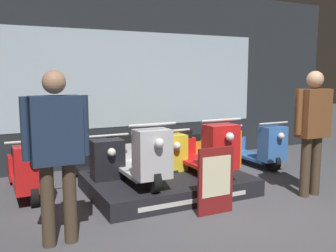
{
  "coord_description": "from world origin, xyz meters",
  "views": [
    {
      "loc": [
        -2.61,
        -3.34,
        1.65
      ],
      "look_at": [
        -0.14,
        1.66,
        0.87
      ],
      "focal_mm": 40.0,
      "sensor_mm": 36.0,
      "label": 1
    }
  ],
  "objects_px": {
    "scooter_backrow_1": "(96,163)",
    "scooter_backrow_2": "(155,156)",
    "scooter_display_right": "(198,150)",
    "scooter_backrow_0": "(28,170)",
    "scooter_backrow_4": "(251,146)",
    "person_left_browsing": "(56,143)",
    "person_right_browsing": "(313,123)",
    "scooter_display_left": "(135,156)",
    "price_sign_board": "(216,181)",
    "scooter_backrow_3": "(206,151)"
  },
  "relations": [
    {
      "from": "scooter_display_right",
      "to": "scooter_backrow_3",
      "type": "relative_size",
      "value": 1.0
    },
    {
      "from": "scooter_backrow_1",
      "to": "scooter_backrow_4",
      "type": "distance_m",
      "value": 2.9
    },
    {
      "from": "scooter_backrow_3",
      "to": "person_left_browsing",
      "type": "xyz_separation_m",
      "value": [
        -2.8,
        -1.8,
        0.67
      ]
    },
    {
      "from": "scooter_backrow_1",
      "to": "scooter_backrow_2",
      "type": "xyz_separation_m",
      "value": [
        0.97,
        0.0,
        0.0
      ]
    },
    {
      "from": "scooter_backrow_3",
      "to": "person_left_browsing",
      "type": "distance_m",
      "value": 3.4
    },
    {
      "from": "scooter_backrow_3",
      "to": "price_sign_board",
      "type": "height_order",
      "value": "scooter_backrow_3"
    },
    {
      "from": "person_left_browsing",
      "to": "person_right_browsing",
      "type": "distance_m",
      "value": 3.33
    },
    {
      "from": "price_sign_board",
      "to": "person_left_browsing",
      "type": "bearing_deg",
      "value": 179.72
    },
    {
      "from": "scooter_backrow_1",
      "to": "scooter_backrow_3",
      "type": "relative_size",
      "value": 1.0
    },
    {
      "from": "scooter_display_left",
      "to": "scooter_display_right",
      "type": "distance_m",
      "value": 0.98
    },
    {
      "from": "scooter_backrow_1",
      "to": "scooter_backrow_3",
      "type": "distance_m",
      "value": 1.94
    },
    {
      "from": "scooter_backrow_3",
      "to": "price_sign_board",
      "type": "xyz_separation_m",
      "value": [
        -1.01,
        -1.81,
        0.07
      ]
    },
    {
      "from": "scooter_backrow_0",
      "to": "person_right_browsing",
      "type": "bearing_deg",
      "value": -27.7
    },
    {
      "from": "scooter_backrow_2",
      "to": "scooter_backrow_3",
      "type": "relative_size",
      "value": 1.0
    },
    {
      "from": "scooter_backrow_0",
      "to": "scooter_backrow_3",
      "type": "relative_size",
      "value": 1.0
    },
    {
      "from": "scooter_backrow_0",
      "to": "scooter_backrow_4",
      "type": "bearing_deg",
      "value": 0.0
    },
    {
      "from": "scooter_backrow_2",
      "to": "scooter_backrow_3",
      "type": "height_order",
      "value": "same"
    },
    {
      "from": "person_left_browsing",
      "to": "price_sign_board",
      "type": "distance_m",
      "value": 1.89
    },
    {
      "from": "scooter_backrow_1",
      "to": "scooter_backrow_0",
      "type": "bearing_deg",
      "value": 180.0
    },
    {
      "from": "scooter_backrow_0",
      "to": "person_right_browsing",
      "type": "relative_size",
      "value": 0.95
    },
    {
      "from": "person_right_browsing",
      "to": "person_left_browsing",
      "type": "bearing_deg",
      "value": 180.0
    },
    {
      "from": "scooter_backrow_2",
      "to": "person_left_browsing",
      "type": "distance_m",
      "value": 2.66
    },
    {
      "from": "scooter_backrow_2",
      "to": "person_right_browsing",
      "type": "distance_m",
      "value": 2.43
    },
    {
      "from": "scooter_backrow_2",
      "to": "scooter_backrow_3",
      "type": "bearing_deg",
      "value": 0.0
    },
    {
      "from": "scooter_backrow_0",
      "to": "person_left_browsing",
      "type": "xyz_separation_m",
      "value": [
        0.1,
        -1.8,
        0.67
      ]
    },
    {
      "from": "scooter_backrow_2",
      "to": "scooter_backrow_3",
      "type": "distance_m",
      "value": 0.97
    },
    {
      "from": "price_sign_board",
      "to": "scooter_backrow_4",
      "type": "bearing_deg",
      "value": 42.46
    },
    {
      "from": "scooter_backrow_2",
      "to": "scooter_backrow_4",
      "type": "xyz_separation_m",
      "value": [
        1.94,
        0.0,
        0.0
      ]
    },
    {
      "from": "scooter_display_left",
      "to": "scooter_backrow_1",
      "type": "height_order",
      "value": "scooter_display_left"
    },
    {
      "from": "scooter_backrow_0",
      "to": "scooter_backrow_1",
      "type": "relative_size",
      "value": 1.0
    },
    {
      "from": "scooter_display_left",
      "to": "scooter_display_right",
      "type": "relative_size",
      "value": 1.0
    },
    {
      "from": "scooter_display_right",
      "to": "scooter_backrow_2",
      "type": "height_order",
      "value": "scooter_display_right"
    },
    {
      "from": "person_left_browsing",
      "to": "scooter_display_right",
      "type": "bearing_deg",
      "value": 24.75
    },
    {
      "from": "scooter_backrow_1",
      "to": "scooter_backrow_3",
      "type": "xyz_separation_m",
      "value": [
        1.94,
        0.0,
        0.0
      ]
    },
    {
      "from": "scooter_backrow_4",
      "to": "person_left_browsing",
      "type": "bearing_deg",
      "value": -154.47
    },
    {
      "from": "scooter_display_right",
      "to": "scooter_backrow_1",
      "type": "bearing_deg",
      "value": 148.0
    },
    {
      "from": "scooter_display_right",
      "to": "scooter_backrow_4",
      "type": "height_order",
      "value": "scooter_display_right"
    },
    {
      "from": "scooter_backrow_0",
      "to": "scooter_backrow_4",
      "type": "relative_size",
      "value": 1.0
    },
    {
      "from": "scooter_backrow_0",
      "to": "scooter_backrow_4",
      "type": "xyz_separation_m",
      "value": [
        3.87,
        0.0,
        0.0
      ]
    },
    {
      "from": "scooter_backrow_2",
      "to": "scooter_backrow_4",
      "type": "distance_m",
      "value": 1.94
    },
    {
      "from": "scooter_display_left",
      "to": "scooter_backrow_2",
      "type": "height_order",
      "value": "scooter_display_left"
    },
    {
      "from": "scooter_display_left",
      "to": "scooter_backrow_2",
      "type": "bearing_deg",
      "value": 50.91
    },
    {
      "from": "scooter_display_right",
      "to": "person_right_browsing",
      "type": "xyz_separation_m",
      "value": [
        1.17,
        -0.99,
        0.44
      ]
    },
    {
      "from": "person_left_browsing",
      "to": "scooter_backrow_0",
      "type": "bearing_deg",
      "value": 93.2
    },
    {
      "from": "person_left_browsing",
      "to": "person_right_browsing",
      "type": "bearing_deg",
      "value": -0.0
    },
    {
      "from": "scooter_backrow_4",
      "to": "person_left_browsing",
      "type": "xyz_separation_m",
      "value": [
        -3.77,
        -1.8,
        0.67
      ]
    },
    {
      "from": "scooter_backrow_3",
      "to": "person_right_browsing",
      "type": "relative_size",
      "value": 0.95
    },
    {
      "from": "scooter_backrow_2",
      "to": "scooter_backrow_4",
      "type": "bearing_deg",
      "value": 0.0
    },
    {
      "from": "scooter_backrow_2",
      "to": "person_right_browsing",
      "type": "relative_size",
      "value": 0.95
    },
    {
      "from": "scooter_display_left",
      "to": "scooter_backrow_4",
      "type": "height_order",
      "value": "scooter_display_left"
    }
  ]
}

